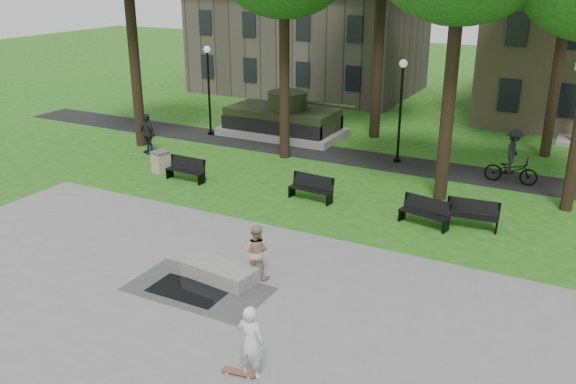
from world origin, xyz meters
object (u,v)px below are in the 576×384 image
friend_watching (256,252)px  cyclist (512,161)px  park_bench_0 (186,168)px  trash_bin (161,162)px  skateboarder (251,342)px  concrete_block (220,272)px

friend_watching → cyclist: (5.20, 12.17, 0.10)m
park_bench_0 → trash_bin: bearing=170.1°
park_bench_0 → trash_bin: park_bench_0 is taller
cyclist → park_bench_0: size_ratio=1.28×
cyclist → park_bench_0: 13.68m
friend_watching → park_bench_0: friend_watching is taller
skateboarder → cyclist: size_ratio=0.76×
friend_watching → concrete_block: bearing=25.9°
skateboarder → trash_bin: (-10.95, 10.46, -0.41)m
cyclist → trash_bin: size_ratio=2.42×
concrete_block → friend_watching: bearing=32.8°
park_bench_0 → trash_bin: size_ratio=1.89×
cyclist → trash_bin: cyclist is taller
trash_bin → friend_watching: bearing=-36.5°
friend_watching → trash_bin: bearing=-43.4°
skateboarder → trash_bin: size_ratio=1.83×
concrete_block → skateboarder: 4.69m
friend_watching → skateboarder: bearing=112.2°
skateboarder → friend_watching: 4.59m
park_bench_0 → cyclist: bearing=27.9°
friend_watching → cyclist: 13.23m
concrete_block → friend_watching: (0.90, 0.58, 0.60)m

